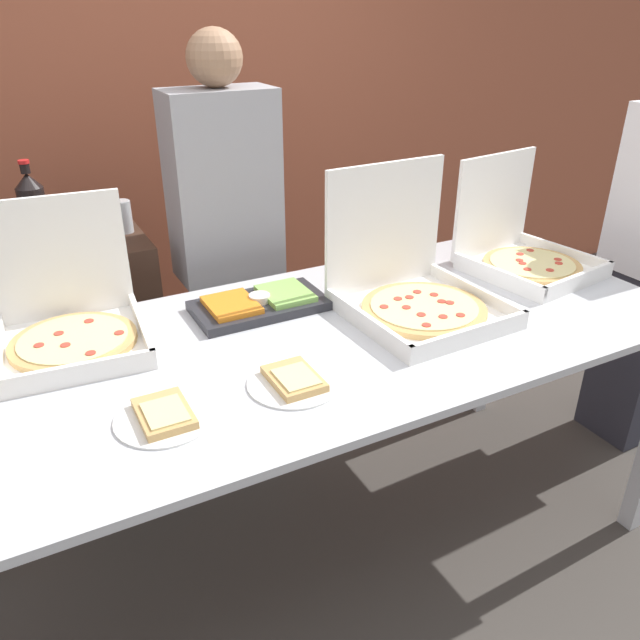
# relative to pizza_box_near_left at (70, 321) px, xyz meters

# --- Properties ---
(ground_plane) EXTENTS (16.00, 16.00, 0.00)m
(ground_plane) POSITION_rel_pizza_box_near_left_xyz_m (0.66, -0.30, -0.97)
(ground_plane) COLOR #423D38
(brick_wall_behind) EXTENTS (10.00, 0.06, 2.80)m
(brick_wall_behind) POSITION_rel_pizza_box_near_left_xyz_m (0.66, 1.40, 0.43)
(brick_wall_behind) COLOR #9E5138
(brick_wall_behind) RESTS_ON ground_plane
(buffet_table) EXTENTS (2.33, 0.98, 0.90)m
(buffet_table) POSITION_rel_pizza_box_near_left_xyz_m (0.66, -0.30, -0.17)
(buffet_table) COLOR silver
(buffet_table) RESTS_ON ground_plane
(pizza_box_near_left) EXTENTS (0.43, 0.45, 0.40)m
(pizza_box_near_left) POSITION_rel_pizza_box_near_left_xyz_m (0.00, 0.00, 0.00)
(pizza_box_near_left) COLOR white
(pizza_box_near_left) RESTS_ON buffet_table
(pizza_box_near_right) EXTENTS (0.46, 0.47, 0.40)m
(pizza_box_near_right) POSITION_rel_pizza_box_near_left_xyz_m (1.58, -0.18, 0.00)
(pizza_box_near_right) COLOR white
(pizza_box_near_right) RESTS_ON buffet_table
(pizza_box_far_right) EXTENTS (0.46, 0.48, 0.45)m
(pizza_box_far_right) POSITION_rel_pizza_box_near_left_xyz_m (1.01, -0.29, 0.01)
(pizza_box_far_right) COLOR white
(pizza_box_far_right) RESTS_ON buffet_table
(paper_plate_front_right) EXTENTS (0.25, 0.25, 0.03)m
(paper_plate_front_right) POSITION_rel_pizza_box_near_left_xyz_m (0.48, -0.51, -0.06)
(paper_plate_front_right) COLOR white
(paper_plate_front_right) RESTS_ON buffet_table
(paper_plate_front_left) EXTENTS (0.24, 0.24, 0.03)m
(paper_plate_front_left) POSITION_rel_pizza_box_near_left_xyz_m (0.13, -0.50, -0.06)
(paper_plate_front_left) COLOR white
(paper_plate_front_left) RESTS_ON buffet_table
(veggie_tray) EXTENTS (0.43, 0.23, 0.05)m
(veggie_tray) POSITION_rel_pizza_box_near_left_xyz_m (0.57, -0.05, -0.05)
(veggie_tray) COLOR #28282D
(veggie_tray) RESTS_ON buffet_table
(sideboard_podium) EXTENTS (0.62, 0.59, 1.00)m
(sideboard_podium) POSITION_rel_pizza_box_near_left_xyz_m (0.05, 0.67, -0.47)
(sideboard_podium) COLOR #382319
(sideboard_podium) RESTS_ON ground_plane
(soda_bottle) EXTENTS (0.10, 0.10, 0.30)m
(soda_bottle) POSITION_rel_pizza_box_near_left_xyz_m (-0.00, 0.66, 0.16)
(soda_bottle) COLOR black
(soda_bottle) RESTS_ON sideboard_podium
(soda_can_silver) EXTENTS (0.07, 0.07, 0.12)m
(soda_can_silver) POSITION_rel_pizza_box_near_left_xyz_m (0.30, 0.62, 0.10)
(soda_can_silver) COLOR silver
(soda_can_silver) RESTS_ON sideboard_podium
(soda_can_colored) EXTENTS (0.07, 0.07, 0.12)m
(soda_can_colored) POSITION_rel_pizza_box_near_left_xyz_m (-0.02, 0.79, 0.10)
(soda_can_colored) COLOR #334CB2
(soda_can_colored) RESTS_ON sideboard_podium
(person_guest_cap) EXTENTS (0.40, 0.22, 1.72)m
(person_guest_cap) POSITION_rel_pizza_box_near_left_xyz_m (0.65, 0.45, -0.07)
(person_guest_cap) COLOR slate
(person_guest_cap) RESTS_ON ground_plane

